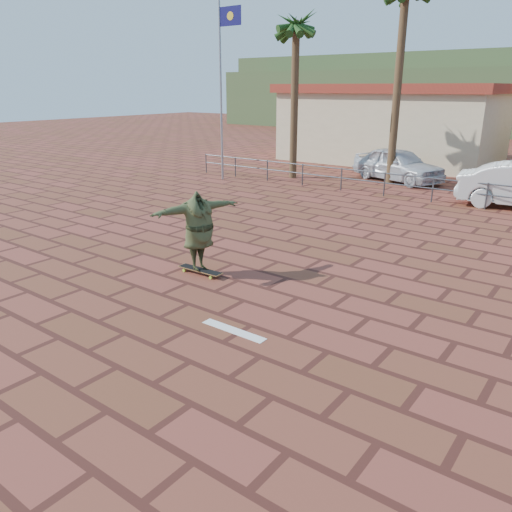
# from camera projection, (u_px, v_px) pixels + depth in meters

# --- Properties ---
(ground) EXTENTS (120.00, 120.00, 0.00)m
(ground) POSITION_uv_depth(u_px,v_px,m) (244.00, 301.00, 10.67)
(ground) COLOR brown
(ground) RESTS_ON ground
(paint_stripe) EXTENTS (1.40, 0.22, 0.01)m
(paint_stripe) POSITION_uv_depth(u_px,v_px,m) (234.00, 330.00, 9.36)
(paint_stripe) COLOR white
(paint_stripe) RESTS_ON ground
(guardrail) EXTENTS (24.06, 0.06, 1.00)m
(guardrail) POSITION_uv_depth(u_px,v_px,m) (433.00, 185.00, 19.53)
(guardrail) COLOR #47494F
(guardrail) RESTS_ON ground
(flagpole) EXTENTS (1.30, 0.10, 8.00)m
(flagpole) POSITION_uv_depth(u_px,v_px,m) (223.00, 80.00, 23.12)
(flagpole) COLOR gray
(flagpole) RESTS_ON ground
(palm_far_left) EXTENTS (2.40, 2.40, 8.25)m
(palm_far_left) POSITION_uv_depth(u_px,v_px,m) (296.00, 30.00, 22.95)
(palm_far_left) COLOR brown
(palm_far_left) RESTS_ON ground
(building_west) EXTENTS (12.60, 7.60, 4.50)m
(building_west) POSITION_uv_depth(u_px,v_px,m) (391.00, 123.00, 30.00)
(building_west) COLOR beige
(building_west) RESTS_ON ground
(hill_back) EXTENTS (35.00, 14.00, 8.00)m
(hill_back) POSITION_uv_depth(u_px,v_px,m) (378.00, 90.00, 64.28)
(hill_back) COLOR #384C28
(hill_back) RESTS_ON ground
(longboard) EXTENTS (1.25, 0.31, 0.12)m
(longboard) POSITION_uv_depth(u_px,v_px,m) (200.00, 270.00, 12.16)
(longboard) COLOR olive
(longboard) RESTS_ON ground
(skateboarder) EXTENTS (1.26, 2.45, 1.93)m
(skateboarder) POSITION_uv_depth(u_px,v_px,m) (199.00, 231.00, 11.85)
(skateboarder) COLOR #3D4424
(skateboarder) RESTS_ON longboard
(car_silver) EXTENTS (5.03, 3.34, 1.59)m
(car_silver) POSITION_uv_depth(u_px,v_px,m) (398.00, 165.00, 23.97)
(car_silver) COLOR silver
(car_silver) RESTS_ON ground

